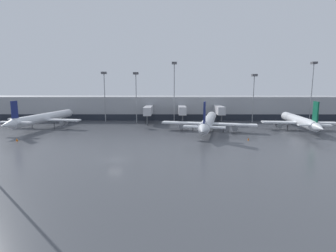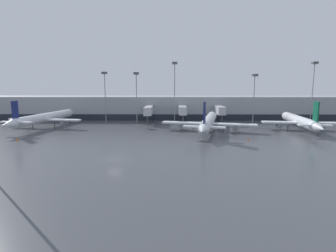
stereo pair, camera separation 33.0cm
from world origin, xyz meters
The scene contains 12 objects.
ground_plane centered at (0.00, 0.00, 0.00)m, with size 320.00×320.00×0.00m, color #424449.
terminal_building centered at (0.16, 61.83, 4.50)m, with size 160.00×29.11×9.00m.
parked_jet_0 centered at (49.20, 32.24, 2.79)m, with size 21.81×32.27×9.31m.
parked_jet_1 centered at (21.36, 29.87, 2.82)m, with size 27.48×35.69×9.48m.
parked_jet_2 centered at (-29.53, 35.24, 3.28)m, with size 23.88×35.35×9.33m.
traffic_cone_0 centered at (29.46, 17.12, 0.33)m, with size 0.38×0.38×0.66m.
traffic_cone_2 centered at (-27.18, 15.98, 0.37)m, with size 0.49×0.49×0.73m.
apron_light_mast_0 centered at (40.33, 48.98, 13.83)m, with size 1.80×1.80×17.41m.
apron_light_mast_2 centered at (61.87, 50.22, 16.80)m, with size 1.80×1.80×21.79m.
apron_light_mast_3 centered at (11.68, 48.29, 16.66)m, with size 1.80×1.80×21.59m.
apron_light_mast_4 centered at (-14.12, 51.53, 14.47)m, with size 1.80×1.80×18.34m.
apron_light_mast_5 centered at (-1.98, 48.22, 14.25)m, with size 1.80×1.80×18.03m.
Camera 2 is at (10.29, -46.21, 13.39)m, focal length 28.00 mm.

